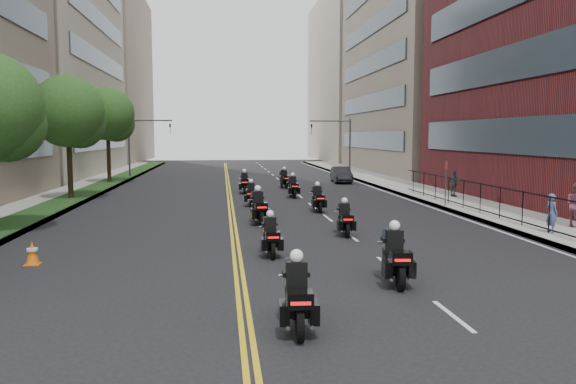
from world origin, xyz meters
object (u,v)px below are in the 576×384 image
object	(u,v)px
motorcycle_7	(293,188)
motorcycle_5	(318,200)
motorcycle_9	(284,180)
pedestrian_a	(552,213)
motorcycle_3	(345,220)
motorcycle_6	(251,195)
pedestrian_c	(454,184)
motorcycle_0	(297,298)
traffic_cone	(32,253)
motorcycle_1	(395,259)
motorcycle_8	(244,184)
motorcycle_2	(271,238)
parked_sedan	(341,175)
motorcycle_4	(258,209)

from	to	relation	value
motorcycle_7	motorcycle_5	bearing A→B (deg)	-87.31
motorcycle_9	pedestrian_a	distance (m)	23.24
motorcycle_3	motorcycle_6	distance (m)	10.51
motorcycle_6	pedestrian_c	bearing A→B (deg)	13.17
pedestrian_a	motorcycle_0	bearing A→B (deg)	120.03
motorcycle_0	motorcycle_9	xyz separation A→B (m)	(3.22, 31.26, -0.02)
traffic_cone	motorcycle_1	bearing A→B (deg)	-18.26
motorcycle_6	motorcycle_8	world-z (taller)	motorcycle_8
motorcycle_2	traffic_cone	xyz separation A→B (m)	(-7.53, -0.51, -0.24)
motorcycle_2	pedestrian_c	world-z (taller)	pedestrian_c
motorcycle_7	traffic_cone	xyz separation A→B (m)	(-10.50, -17.93, -0.27)
motorcycle_5	motorcycle_9	world-z (taller)	motorcycle_9
motorcycle_1	motorcycle_2	xyz separation A→B (m)	(-3.06, 4.00, -0.08)
traffic_cone	motorcycle_2	bearing A→B (deg)	3.84
motorcycle_7	pedestrian_c	world-z (taller)	pedestrian_c
pedestrian_a	traffic_cone	bearing A→B (deg)	88.81
motorcycle_1	motorcycle_3	distance (m)	7.51
motorcycle_1	pedestrian_c	bearing A→B (deg)	68.91
motorcycle_3	motorcycle_9	size ratio (longest dim) A/B	0.94
parked_sedan	motorcycle_7	bearing A→B (deg)	-113.23
motorcycle_5	motorcycle_0	bearing A→B (deg)	-101.15
motorcycle_3	motorcycle_8	bearing A→B (deg)	104.91
motorcycle_7	pedestrian_c	distance (m)	10.25
motorcycle_5	traffic_cone	distance (m)	15.57
motorcycle_7	parked_sedan	world-z (taller)	motorcycle_7
motorcycle_4	motorcycle_6	distance (m)	6.68
pedestrian_a	pedestrian_c	xyz separation A→B (m)	(1.49, 13.09, 0.04)
motorcycle_5	motorcycle_6	size ratio (longest dim) A/B	1.03
parked_sedan	motorcycle_0	bearing A→B (deg)	-99.80
motorcycle_5	motorcycle_9	xyz separation A→B (m)	(-0.28, 13.41, 0.01)
motorcycle_2	traffic_cone	world-z (taller)	motorcycle_2
motorcycle_7	traffic_cone	distance (m)	20.77
motorcycle_3	pedestrian_c	xyz separation A→B (m)	(9.68, 11.88, 0.37)
parked_sedan	traffic_cone	distance (m)	32.97
motorcycle_8	motorcycle_9	world-z (taller)	motorcycle_8
motorcycle_3	motorcycle_4	xyz separation A→B (m)	(-3.29, 3.31, 0.09)
motorcycle_6	motorcycle_8	size ratio (longest dim) A/B	0.91
motorcycle_0	traffic_cone	size ratio (longest dim) A/B	3.03
motorcycle_5	motorcycle_4	bearing A→B (deg)	-132.17
motorcycle_5	pedestrian_c	bearing A→B (deg)	26.66
motorcycle_7	pedestrian_a	bearing A→B (deg)	-61.64
motorcycle_4	motorcycle_9	world-z (taller)	motorcycle_4
pedestrian_a	parked_sedan	bearing A→B (deg)	-2.97
motorcycle_2	pedestrian_a	bearing A→B (deg)	10.04
motorcycle_5	motorcycle_7	distance (m)	6.88
traffic_cone	motorcycle_4	bearing A→B (deg)	44.05
pedestrian_a	pedestrian_c	distance (m)	13.17
motorcycle_9	parked_sedan	distance (m)	6.90
motorcycle_0	motorcycle_3	xyz separation A→B (m)	(3.40, 10.79, -0.06)
motorcycle_6	parked_sedan	distance (m)	17.07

